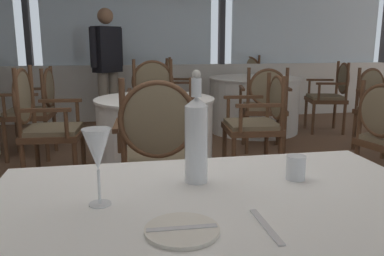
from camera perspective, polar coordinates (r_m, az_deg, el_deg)
ground_plane at (r=2.55m, az=-5.28°, el=-15.55°), size 13.56×13.56×0.00m
window_wall_far at (r=6.17m, az=-9.01°, el=10.89°), size 9.22×0.14×2.62m
side_plate at (r=1.00m, az=-1.45°, el=-14.51°), size 0.19×0.19×0.01m
butter_knife at (r=1.00m, az=-1.45°, el=-14.25°), size 0.18×0.02×0.00m
dinner_fork at (r=1.05m, az=10.65°, el=-13.74°), size 0.02×0.20×0.00m
water_bottle at (r=1.29m, az=0.61°, el=-1.34°), size 0.08×0.08×0.37m
wine_glass at (r=1.14m, az=-13.51°, el=-3.24°), size 0.08×0.08×0.22m
water_tumbler at (r=1.39m, az=14.75°, el=-5.53°), size 0.07×0.07×0.08m
background_table_0 at (r=5.42m, az=8.91°, el=3.41°), size 1.23×1.23×0.73m
dining_chair_0_0 at (r=6.43m, az=7.91°, el=6.63°), size 0.60×0.55×0.99m
dining_chair_0_1 at (r=5.38m, az=-2.23°, el=5.67°), size 0.55×0.60×0.99m
dining_chair_0_2 at (r=4.38m, az=10.53°, el=3.73°), size 0.60×0.55×0.93m
dining_chair_0_3 at (r=5.62m, az=19.62°, el=5.01°), size 0.55×0.60×0.94m
dining_chair_1_2 at (r=4.40m, az=-21.46°, el=3.17°), size 0.49×0.56×0.94m
dining_chair_2_0 at (r=4.81m, az=25.36°, el=3.38°), size 0.60×0.55×0.92m
background_table_3 at (r=3.39m, az=-5.30°, el=-1.79°), size 1.00×1.00×0.73m
dining_chair_3_0 at (r=4.27m, az=-5.62°, el=4.13°), size 0.56×0.50×1.01m
dining_chair_3_1 at (r=3.46m, az=-21.03°, el=1.35°), size 0.50×0.56×1.00m
dining_chair_3_2 at (r=2.44m, az=-4.95°, el=-2.41°), size 0.56×0.50×0.99m
dining_chair_3_3 at (r=3.49m, az=9.95°, el=1.56°), size 0.50×0.56×0.92m
diner_person_1 at (r=5.46m, az=-12.13°, el=9.23°), size 0.42×0.39×1.63m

